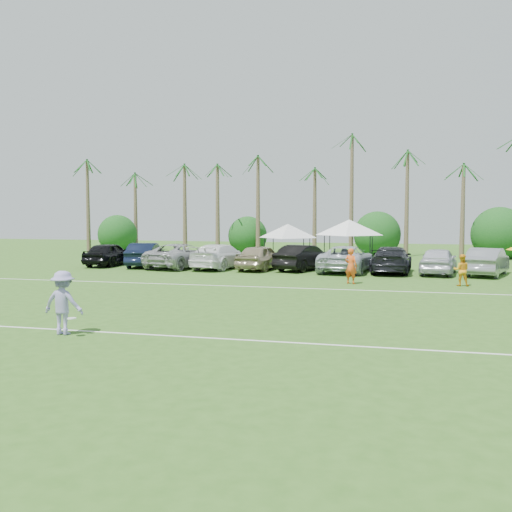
# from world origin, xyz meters

# --- Properties ---
(ground) EXTENTS (120.00, 120.00, 0.00)m
(ground) POSITION_xyz_m (0.00, 0.00, 0.00)
(ground) COLOR #315D1B
(ground) RESTS_ON ground
(field_lines) EXTENTS (80.00, 12.10, 0.01)m
(field_lines) POSITION_xyz_m (0.00, 8.00, 0.01)
(field_lines) COLOR white
(field_lines) RESTS_ON ground
(palm_tree_0) EXTENTS (2.40, 2.40, 8.90)m
(palm_tree_0) POSITION_xyz_m (-22.00, 38.00, 7.48)
(palm_tree_0) COLOR brown
(palm_tree_0) RESTS_ON ground
(palm_tree_1) EXTENTS (2.40, 2.40, 9.90)m
(palm_tree_1) POSITION_xyz_m (-17.00, 38.00, 8.35)
(palm_tree_1) COLOR brown
(palm_tree_1) RESTS_ON ground
(palm_tree_2) EXTENTS (2.40, 2.40, 10.90)m
(palm_tree_2) POSITION_xyz_m (-12.00, 38.00, 9.21)
(palm_tree_2) COLOR brown
(palm_tree_2) RESTS_ON ground
(palm_tree_3) EXTENTS (2.40, 2.40, 11.90)m
(palm_tree_3) POSITION_xyz_m (-8.00, 38.00, 10.06)
(palm_tree_3) COLOR brown
(palm_tree_3) RESTS_ON ground
(palm_tree_4) EXTENTS (2.40, 2.40, 8.90)m
(palm_tree_4) POSITION_xyz_m (-4.00, 38.00, 7.48)
(palm_tree_4) COLOR brown
(palm_tree_4) RESTS_ON ground
(palm_tree_5) EXTENTS (2.40, 2.40, 9.90)m
(palm_tree_5) POSITION_xyz_m (0.00, 38.00, 8.35)
(palm_tree_5) COLOR brown
(palm_tree_5) RESTS_ON ground
(palm_tree_6) EXTENTS (2.40, 2.40, 10.90)m
(palm_tree_6) POSITION_xyz_m (4.00, 38.00, 9.21)
(palm_tree_6) COLOR brown
(palm_tree_6) RESTS_ON ground
(palm_tree_7) EXTENTS (2.40, 2.40, 11.90)m
(palm_tree_7) POSITION_xyz_m (8.00, 38.00, 10.06)
(palm_tree_7) COLOR brown
(palm_tree_7) RESTS_ON ground
(palm_tree_8) EXTENTS (2.40, 2.40, 8.90)m
(palm_tree_8) POSITION_xyz_m (13.00, 38.00, 7.48)
(palm_tree_8) COLOR brown
(palm_tree_8) RESTS_ON ground
(bush_tree_0) EXTENTS (4.00, 4.00, 4.00)m
(bush_tree_0) POSITION_xyz_m (-19.00, 39.00, 1.80)
(bush_tree_0) COLOR brown
(bush_tree_0) RESTS_ON ground
(bush_tree_1) EXTENTS (4.00, 4.00, 4.00)m
(bush_tree_1) POSITION_xyz_m (-6.00, 39.00, 1.80)
(bush_tree_1) COLOR brown
(bush_tree_1) RESTS_ON ground
(bush_tree_2) EXTENTS (4.00, 4.00, 4.00)m
(bush_tree_2) POSITION_xyz_m (6.00, 39.00, 1.80)
(bush_tree_2) COLOR brown
(bush_tree_2) RESTS_ON ground
(bush_tree_3) EXTENTS (4.00, 4.00, 4.00)m
(bush_tree_3) POSITION_xyz_m (16.00, 39.00, 1.80)
(bush_tree_3) COLOR brown
(bush_tree_3) RESTS_ON ground
(sideline_player_a) EXTENTS (0.81, 0.69, 1.90)m
(sideline_player_a) POSITION_xyz_m (5.49, 16.50, 0.95)
(sideline_player_a) COLOR #F5571B
(sideline_player_a) RESTS_ON ground
(sideline_player_b) EXTENTS (0.83, 0.66, 1.64)m
(sideline_player_b) POSITION_xyz_m (11.10, 16.96, 0.82)
(sideline_player_b) COLOR orange
(sideline_player_b) RESTS_ON ground
(canopy_tent_left) EXTENTS (4.30, 4.30, 3.49)m
(canopy_tent_left) POSITION_xyz_m (0.10, 26.67, 2.98)
(canopy_tent_left) COLOR black
(canopy_tent_left) RESTS_ON ground
(canopy_tent_right) EXTENTS (4.77, 4.77, 3.87)m
(canopy_tent_right) POSITION_xyz_m (4.47, 27.02, 3.31)
(canopy_tent_right) COLOR black
(canopy_tent_right) RESTS_ON ground
(frisbee_player) EXTENTS (1.28, 0.78, 1.96)m
(frisbee_player) POSITION_xyz_m (-2.00, 1.43, 0.98)
(frisbee_player) COLOR #928AC4
(frisbee_player) RESTS_ON ground
(parked_car_0) EXTENTS (2.00, 4.94, 1.68)m
(parked_car_0) POSITION_xyz_m (-12.24, 23.05, 0.84)
(parked_car_0) COLOR black
(parked_car_0) RESTS_ON ground
(parked_car_1) EXTENTS (2.80, 5.36, 1.68)m
(parked_car_1) POSITION_xyz_m (-9.42, 23.05, 0.84)
(parked_car_1) COLOR black
(parked_car_1) RESTS_ON ground
(parked_car_2) EXTENTS (3.96, 6.48, 1.68)m
(parked_car_2) POSITION_xyz_m (-6.60, 22.76, 0.84)
(parked_car_2) COLOR #A6A6A8
(parked_car_2) RESTS_ON ground
(parked_car_3) EXTENTS (3.29, 6.10, 1.68)m
(parked_car_3) POSITION_xyz_m (-3.78, 22.82, 0.84)
(parked_car_3) COLOR white
(parked_car_3) RESTS_ON ground
(parked_car_4) EXTENTS (2.75, 5.18, 1.68)m
(parked_car_4) POSITION_xyz_m (-0.96, 22.73, 0.84)
(parked_car_4) COLOR #9C8E6E
(parked_car_4) RESTS_ON ground
(parked_car_5) EXTENTS (3.41, 5.40, 1.68)m
(parked_car_5) POSITION_xyz_m (1.86, 23.17, 0.84)
(parked_car_5) COLOR black
(parked_car_5) RESTS_ON ground
(parked_car_6) EXTENTS (3.42, 6.31, 1.68)m
(parked_car_6) POSITION_xyz_m (4.67, 22.78, 0.84)
(parked_car_6) COLOR #B2BBC3
(parked_car_6) RESTS_ON ground
(parked_car_7) EXTENTS (2.66, 5.91, 1.68)m
(parked_car_7) POSITION_xyz_m (7.49, 22.88, 0.84)
(parked_car_7) COLOR black
(parked_car_7) RESTS_ON ground
(parked_car_8) EXTENTS (2.71, 5.17, 1.68)m
(parked_car_8) POSITION_xyz_m (10.31, 22.64, 0.84)
(parked_car_8) COLOR silver
(parked_car_8) RESTS_ON ground
(parked_car_9) EXTENTS (3.25, 5.40, 1.68)m
(parked_car_9) POSITION_xyz_m (13.13, 22.68, 0.84)
(parked_car_9) COLOR gray
(parked_car_9) RESTS_ON ground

